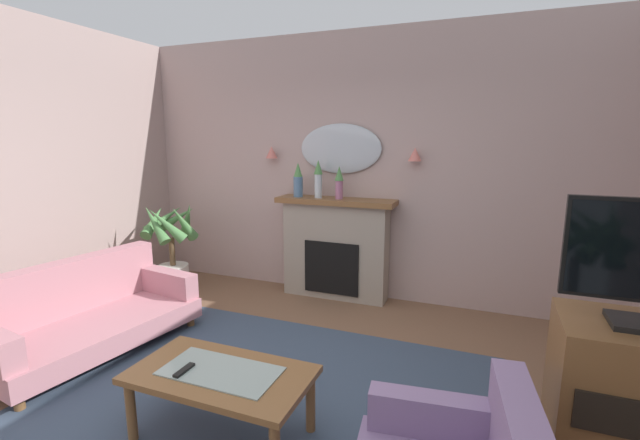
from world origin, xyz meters
name	(u,v)px	position (x,y,z in m)	size (l,w,h in m)	color
floor	(253,420)	(0.00, 0.00, -0.05)	(6.44, 5.88, 0.10)	brown
wall_back	(361,168)	(0.00, 2.49, 1.49)	(6.44, 0.10, 2.99)	#B29993
patterned_rug	(267,397)	(0.00, 0.20, 0.01)	(3.20, 2.40, 0.01)	#38475B
fireplace	(335,249)	(-0.22, 2.27, 0.57)	(1.36, 0.36, 1.16)	gray
mantel_vase_left	(298,180)	(-0.67, 2.24, 1.35)	(0.11, 0.11, 0.39)	#4C7093
mantel_vase_centre	(318,178)	(-0.42, 2.24, 1.39)	(0.10, 0.10, 0.43)	silver
mantel_vase_right	(339,181)	(-0.17, 2.24, 1.36)	(0.10, 0.10, 0.37)	#9E6084
wall_mirror	(340,149)	(-0.22, 2.41, 1.71)	(0.96, 0.06, 0.56)	#B2BCC6
wall_sconce_left	(272,152)	(-1.07, 2.36, 1.66)	(0.14, 0.14, 0.14)	#D17066
wall_sconce_right	(415,154)	(0.63, 2.36, 1.66)	(0.14, 0.14, 0.14)	#D17066
coffee_table	(221,380)	(-0.06, -0.26, 0.38)	(1.10, 0.60, 0.45)	brown
tv_remote	(184,371)	(-0.26, -0.35, 0.45)	(0.04, 0.16, 0.02)	black
floral_couch	(85,314)	(-1.83, 0.27, 0.32)	(1.10, 1.81, 0.76)	#B77A84
tv_cabinet	(636,407)	(2.17, 0.24, 0.45)	(0.80, 0.57, 0.90)	brown
potted_plant_corner_palm	(171,243)	(-2.13, 1.74, 0.58)	(0.69, 0.70, 1.10)	silver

